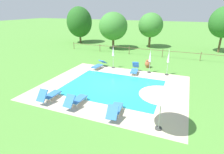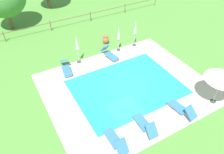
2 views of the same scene
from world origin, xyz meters
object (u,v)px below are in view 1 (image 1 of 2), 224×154
at_px(patio_umbrella_open_foreground, 162,92).
at_px(patio_umbrella_closed_row_centre, 113,53).
at_px(sun_lounger_north_end, 76,100).
at_px(tree_far_west, 224,22).
at_px(sun_lounger_south_near_corner, 49,95).
at_px(patio_umbrella_closed_row_mid_west, 168,59).
at_px(patio_umbrella_closed_row_west, 150,58).
at_px(terracotta_urn_near_fence, 148,64).
at_px(tree_centre, 113,26).
at_px(sun_lounger_north_far, 135,69).
at_px(sun_lounger_north_near_steps, 99,65).
at_px(tree_west_mid, 151,25).
at_px(tree_east_mid, 79,22).
at_px(sun_lounger_north_mid, 115,109).

bearing_deg(patio_umbrella_open_foreground, patio_umbrella_closed_row_centre, 124.92).
relative_size(sun_lounger_north_end, tree_far_west, 0.32).
relative_size(sun_lounger_south_near_corner, patio_umbrella_closed_row_mid_west, 0.78).
height_order(patio_umbrella_closed_row_west, tree_far_west, tree_far_west).
xyz_separation_m(sun_lounger_north_end, terracotta_urn_near_fence, (2.56, 9.44, 0.04)).
distance_m(patio_umbrella_closed_row_mid_west, tree_centre, 12.67).
xyz_separation_m(sun_lounger_north_far, sun_lounger_north_end, (-1.78, -7.30, -0.01)).
xyz_separation_m(sun_lounger_north_near_steps, patio_umbrella_closed_row_centre, (1.32, 0.65, 1.22)).
xyz_separation_m(sun_lounger_south_near_corner, tree_centre, (-2.23, 16.87, 2.90)).
bearing_deg(sun_lounger_north_end, sun_lounger_north_far, 76.30).
relative_size(sun_lounger_north_near_steps, sun_lounger_south_near_corner, 1.14).
bearing_deg(patio_umbrella_open_foreground, patio_umbrella_closed_row_mid_west, 93.78).
bearing_deg(tree_west_mid, patio_umbrella_closed_row_west, -78.54).
xyz_separation_m(patio_umbrella_closed_row_mid_west, tree_east_mid, (-16.26, 11.44, 2.00)).
distance_m(patio_umbrella_open_foreground, patio_umbrella_closed_row_centre, 10.35).
distance_m(patio_umbrella_closed_row_west, tree_west_mid, 12.33).
bearing_deg(patio_umbrella_closed_row_centre, sun_lounger_south_near_corner, -99.26).
xyz_separation_m(sun_lounger_north_mid, patio_umbrella_closed_row_west, (0.33, 8.07, 1.07)).
xyz_separation_m(sun_lounger_north_far, patio_umbrella_closed_row_mid_west, (2.89, 0.64, 1.13)).
xyz_separation_m(patio_umbrella_closed_row_west, patio_umbrella_closed_row_centre, (-3.72, 0.03, 0.12)).
height_order(patio_umbrella_closed_row_centre, tree_centre, tree_centre).
bearing_deg(sun_lounger_north_end, terracotta_urn_near_fence, 74.81).
bearing_deg(tree_west_mid, sun_lounger_north_mid, -84.04).
bearing_deg(sun_lounger_south_near_corner, patio_umbrella_closed_row_mid_west, 50.27).
bearing_deg(sun_lounger_north_end, patio_umbrella_closed_row_centre, 94.93).
relative_size(tree_far_west, tree_west_mid, 1.17).
relative_size(sun_lounger_north_mid, sun_lounger_north_end, 1.05).
bearing_deg(sun_lounger_north_end, patio_umbrella_open_foreground, -5.28).
bearing_deg(terracotta_urn_near_fence, sun_lounger_north_far, -110.11).
xyz_separation_m(patio_umbrella_open_foreground, tree_far_west, (5.01, 20.56, 1.93)).
xyz_separation_m(patio_umbrella_closed_row_centre, terracotta_urn_near_fence, (3.25, 1.45, -1.15)).
height_order(sun_lounger_north_mid, tree_east_mid, tree_east_mid).
bearing_deg(patio_umbrella_closed_row_mid_west, sun_lounger_south_near_corner, -129.73).
distance_m(patio_umbrella_closed_row_west, patio_umbrella_closed_row_mid_west, 1.64).
bearing_deg(tree_centre, sun_lounger_south_near_corner, -82.47).
relative_size(patio_umbrella_closed_row_centre, tree_far_west, 0.39).
relative_size(sun_lounger_north_near_steps, tree_east_mid, 0.35).
bearing_deg(sun_lounger_south_near_corner, sun_lounger_north_mid, -0.13).
relative_size(sun_lounger_north_mid, sun_lounger_north_far, 1.05).
bearing_deg(sun_lounger_north_mid, sun_lounger_north_far, 97.09).
relative_size(patio_umbrella_closed_row_mid_west, terracotta_urn_near_fence, 2.96).
height_order(sun_lounger_north_mid, terracotta_urn_near_fence, sun_lounger_north_mid).
relative_size(sun_lounger_north_near_steps, sun_lounger_north_mid, 1.05).
bearing_deg(tree_west_mid, sun_lounger_north_far, -84.70).
relative_size(patio_umbrella_closed_row_mid_west, tree_centre, 0.44).
bearing_deg(sun_lounger_north_near_steps, sun_lounger_north_mid, -57.69).
height_order(sun_lounger_north_far, tree_west_mid, tree_west_mid).
bearing_deg(patio_umbrella_closed_row_mid_west, terracotta_urn_near_fence, 144.58).
bearing_deg(patio_umbrella_closed_row_west, tree_west_mid, 101.46).
distance_m(terracotta_urn_near_fence, tree_west_mid, 11.04).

